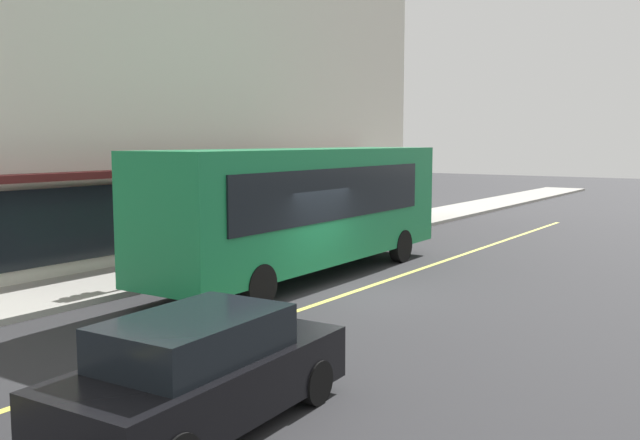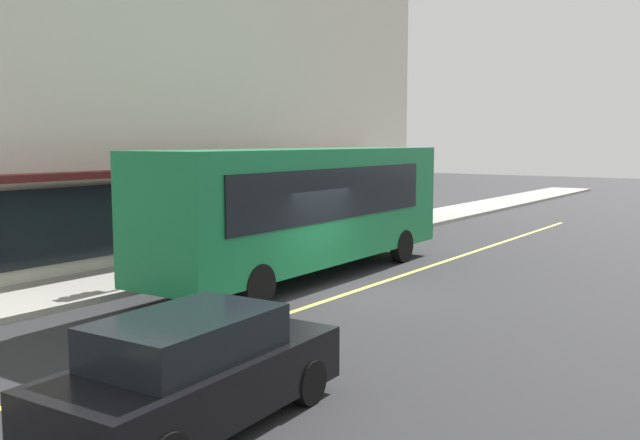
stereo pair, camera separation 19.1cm
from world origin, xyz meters
name	(u,v)px [view 1 (the left image)]	position (x,y,z in m)	size (l,w,h in m)	color
ground	(349,294)	(0.00, 0.00, 0.00)	(120.00, 120.00, 0.00)	#28282B
sidewalk	(186,267)	(0.00, 5.58, 0.07)	(80.00, 2.90, 0.15)	#9E9B93
lane_centre_stripe	(349,293)	(0.00, 0.00, 0.00)	(36.00, 0.16, 0.01)	#D8D14C
storefront_building	(113,65)	(2.77, 11.87, 6.45)	(26.72, 10.29, 12.91)	silver
bus	(307,205)	(1.16, 2.09, 1.99)	(11.18, 2.80, 3.50)	#197F47
traffic_light	(172,186)	(-1.33, 4.64, 2.53)	(0.30, 0.52, 3.20)	#2D2D33
car_black	(201,373)	(-7.81, -2.67, 0.74)	(4.39, 2.05, 1.52)	black
pedestrian_mid_block	(326,214)	(5.81, 4.60, 1.17)	(0.34, 0.34, 1.70)	black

